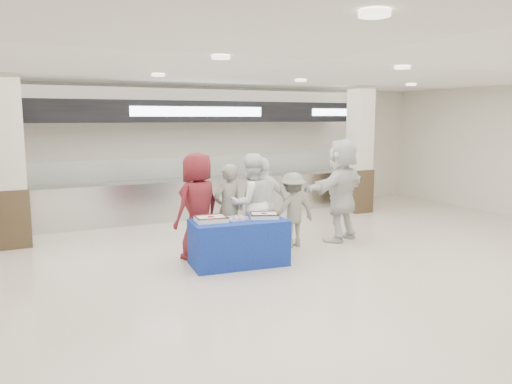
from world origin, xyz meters
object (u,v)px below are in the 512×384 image
civilian_maroon (198,206)px  civilian_white (341,190)px  sheet_cake_left (211,218)px  sheet_cake_right (264,215)px  soldier_b (293,210)px  cupcake_tray (238,218)px  soldier_a (228,210)px  display_table (239,242)px  chef_tall (251,203)px  chef_short (263,204)px

civilian_maroon → civilian_white: civilian_white is taller
sheet_cake_left → sheet_cake_right: 0.92m
sheet_cake_right → soldier_b: 1.14m
cupcake_tray → soldier_a: soldier_a is taller
display_table → chef_tall: 0.98m
display_table → chef_short: (0.78, 0.64, 0.48)m
soldier_a → chef_tall: 0.43m
display_table → cupcake_tray: bearing=111.8°
cupcake_tray → civilian_white: size_ratio=0.20×
civilian_maroon → chef_tall: (0.99, 0.00, -0.03)m
sheet_cake_right → cupcake_tray: sheet_cake_right is taller
display_table → cupcake_tray: cupcake_tray is taller
civilian_maroon → civilian_white: 2.97m
soldier_a → chef_short: (0.68, -0.04, 0.05)m
cupcake_tray → sheet_cake_right: bearing=-3.4°
cupcake_tray → chef_short: size_ratio=0.23×
sheet_cake_right → soldier_a: soldier_a is taller
sheet_cake_right → chef_tall: 0.66m
sheet_cake_right → soldier_b: (0.93, 0.65, -0.10)m
display_table → chef_tall: (0.52, 0.64, 0.52)m
sheet_cake_left → civilian_white: (2.94, 0.54, 0.21)m
chef_short → sheet_cake_right: bearing=57.6°
sheet_cake_left → civilian_maroon: bearing=92.6°
chef_short → civilian_white: (1.72, 0.00, 0.15)m
soldier_b → sheet_cake_right: bearing=31.2°
soldier_a → soldier_b: (1.30, -0.04, -0.10)m
civilian_maroon → civilian_white: bearing=156.5°
display_table → sheet_cake_left: 0.62m
chef_tall → civilian_white: civilian_white is taller
civilian_maroon → soldier_a: civilian_maroon is taller
soldier_a → chef_short: bearing=164.0°
sheet_cake_left → cupcake_tray: 0.45m
sheet_cake_right → civilian_maroon: bearing=145.2°
chef_tall → civilian_white: size_ratio=0.89×
civilian_maroon → chef_tall: civilian_maroon is taller
soldier_b → civilian_white: size_ratio=0.70×
sheet_cake_right → chef_tall: size_ratio=0.31×
cupcake_tray → civilian_white: 2.59m
display_table → civilian_maroon: bearing=132.2°
civilian_maroon → chef_tall: bearing=156.5°
soldier_b → chef_short: bearing=-3.7°
sheet_cake_right → chef_short: size_ratio=0.33×
civilian_maroon → chef_short: (1.25, 0.00, -0.06)m
civilian_maroon → soldier_a: size_ratio=1.14×
soldier_b → civilian_white: 1.14m
civilian_maroon → chef_tall: size_ratio=1.03×
chef_tall → soldier_b: bearing=176.3°
cupcake_tray → soldier_a: 0.67m
display_table → sheet_cake_left: size_ratio=2.95×
civilian_maroon → soldier_b: civilian_maroon is taller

